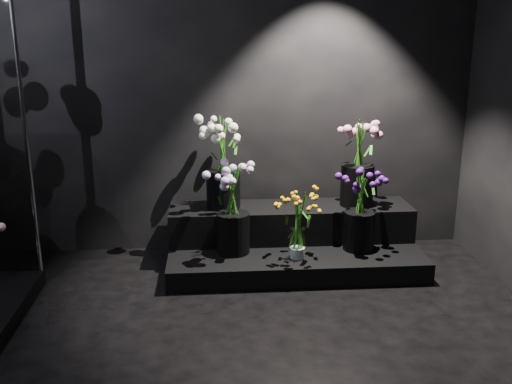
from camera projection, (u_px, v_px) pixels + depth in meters
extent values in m
plane|color=black|center=(225.00, 81.00, 4.51)|extent=(4.00, 0.00, 4.00)
plane|color=black|center=(313.00, 368.00, 0.67)|extent=(4.00, 0.00, 4.00)
cube|color=black|center=(294.00, 257.00, 4.45)|extent=(1.93, 0.86, 0.16)
cube|color=black|center=(291.00, 222.00, 4.59)|extent=(1.93, 0.43, 0.27)
cylinder|color=white|center=(297.00, 243.00, 4.18)|extent=(0.12, 0.12, 0.23)
cylinder|color=black|center=(233.00, 233.00, 4.28)|extent=(0.25, 0.25, 0.31)
cylinder|color=black|center=(359.00, 231.00, 4.35)|extent=(0.23, 0.23, 0.30)
cylinder|color=black|center=(223.00, 189.00, 4.50)|extent=(0.27, 0.27, 0.30)
cylinder|color=black|center=(357.00, 185.00, 4.54)|extent=(0.26, 0.26, 0.33)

